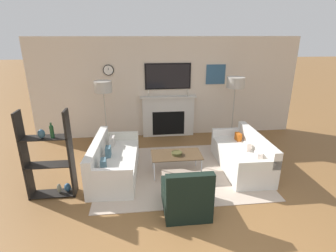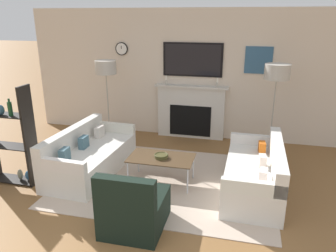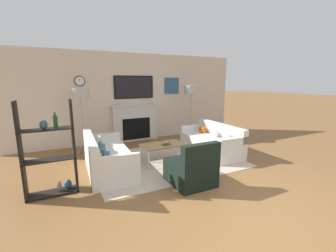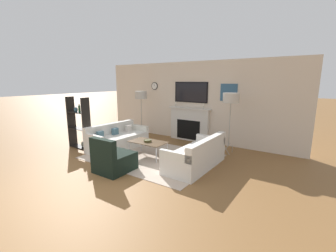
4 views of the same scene
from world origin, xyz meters
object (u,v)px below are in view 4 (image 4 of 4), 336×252
(couch_right, at_px, (197,156))
(floor_lamp_right, at_px, (231,99))
(coffee_table, at_px, (148,143))
(decorative_bowl, at_px, (148,141))
(couch_left, at_px, (117,140))
(armchair, at_px, (113,160))
(floor_lamp_left, at_px, (141,95))
(shelf_unit, at_px, (79,125))

(couch_right, xyz_separation_m, floor_lamp_right, (0.27, 1.48, 1.31))
(couch_right, height_order, coffee_table, couch_right)
(couch_right, xyz_separation_m, decorative_bowl, (-1.44, -0.09, 0.19))
(couch_left, bearing_deg, decorative_bowl, -4.19)
(couch_right, relative_size, floor_lamp_right, 1.05)
(armchair, height_order, floor_lamp_left, floor_lamp_left)
(floor_lamp_left, bearing_deg, decorative_bowl, -45.17)
(decorative_bowl, bearing_deg, coffee_table, 99.98)
(couch_left, xyz_separation_m, armchair, (1.26, -1.32, -0.00))
(couch_left, distance_m, couch_right, 2.73)
(armchair, xyz_separation_m, coffee_table, (0.02, 1.24, 0.13))
(armchair, height_order, coffee_table, armchair)
(floor_lamp_left, distance_m, floor_lamp_right, 3.28)
(couch_right, xyz_separation_m, shelf_unit, (-3.74, -0.59, 0.45))
(couch_left, relative_size, armchair, 2.26)
(couch_right, bearing_deg, couch_left, 179.93)
(couch_left, height_order, decorative_bowl, couch_left)
(floor_lamp_left, xyz_separation_m, floor_lamp_right, (3.28, 0.00, 0.04))
(couch_left, height_order, shelf_unit, shelf_unit)
(decorative_bowl, xyz_separation_m, shelf_unit, (-2.29, -0.50, 0.26))
(couch_right, bearing_deg, armchair, -138.22)
(decorative_bowl, height_order, shelf_unit, shelf_unit)
(armchair, height_order, decorative_bowl, armchair)
(armchair, distance_m, decorative_bowl, 1.24)
(decorative_bowl, height_order, floor_lamp_right, floor_lamp_right)
(couch_left, height_order, floor_lamp_right, floor_lamp_right)
(armchair, bearing_deg, couch_right, 41.78)
(armchair, xyz_separation_m, floor_lamp_left, (-1.54, 2.79, 1.27))
(shelf_unit, bearing_deg, floor_lamp_left, 70.52)
(couch_right, bearing_deg, coffee_table, -177.07)
(couch_left, height_order, couch_right, couch_right)
(couch_left, distance_m, floor_lamp_left, 1.97)
(armchair, distance_m, shelf_unit, 2.42)
(coffee_table, relative_size, decorative_bowl, 4.63)
(couch_left, distance_m, coffee_table, 1.29)
(decorative_bowl, distance_m, floor_lamp_right, 2.58)
(coffee_table, xyz_separation_m, decorative_bowl, (0.00, -0.02, 0.06))
(couch_left, distance_m, decorative_bowl, 1.30)
(couch_left, xyz_separation_m, coffee_table, (1.28, -0.08, 0.13))
(couch_right, xyz_separation_m, armchair, (-1.47, -1.31, -0.00))
(couch_left, xyz_separation_m, shelf_unit, (-1.01, -0.60, 0.45))
(coffee_table, distance_m, shelf_unit, 2.37)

